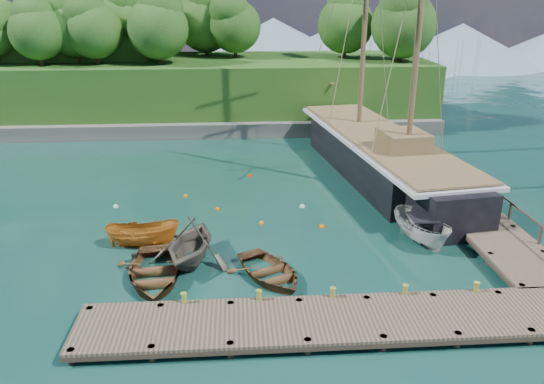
{
  "coord_description": "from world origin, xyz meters",
  "views": [
    {
      "loc": [
        -1.76,
        -23.52,
        12.28
      ],
      "look_at": [
        0.12,
        3.43,
        2.0
      ],
      "focal_mm": 35.0,
      "sensor_mm": 36.0,
      "label": 1
    }
  ],
  "objects": [
    {
      "name": "mooring_buoy_2",
      "position": [
        -0.46,
        3.7,
        0.0
      ],
      "size": [
        0.31,
        0.31,
        0.31
      ],
      "primitive_type": "sphere",
      "color": "orange",
      "rests_on": "ground"
    },
    {
      "name": "mooring_buoy_6",
      "position": [
        -9.15,
        6.75,
        0.0
      ],
      "size": [
        0.32,
        0.32,
        0.32
      ],
      "primitive_type": "sphere",
      "color": "white",
      "rests_on": "ground"
    },
    {
      "name": "mooring_buoy_3",
      "position": [
        2.14,
        5.97,
        0.0
      ],
      "size": [
        0.34,
        0.34,
        0.34
      ],
      "primitive_type": "sphere",
      "color": "silver",
      "rests_on": "ground"
    },
    {
      "name": "schooner",
      "position": [
        8.32,
        11.78,
        1.21
      ],
      "size": [
        8.32,
        29.24,
        21.78
      ],
      "rotation": [
        0.0,
        0.0,
        0.14
      ],
      "color": "black",
      "rests_on": "ground"
    },
    {
      "name": "mooring_buoy_0",
      "position": [
        -6.4,
        2.7,
        0.0
      ],
      "size": [
        0.33,
        0.33,
        0.33
      ],
      "primitive_type": "sphere",
      "color": "silver",
      "rests_on": "ground"
    },
    {
      "name": "headland",
      "position": [
        -12.88,
        31.36,
        5.54
      ],
      "size": [
        51.0,
        19.31,
        12.9
      ],
      "color": "#474744",
      "rests_on": "ground"
    },
    {
      "name": "bollard_4",
      "position": [
        8.0,
        -5.1,
        0.0
      ],
      "size": [
        0.26,
        0.26,
        0.45
      ],
      "primitive_type": "cylinder",
      "color": "olive",
      "rests_on": "ground"
    },
    {
      "name": "bollard_1",
      "position": [
        -1.0,
        -5.1,
        0.0
      ],
      "size": [
        0.26,
        0.26,
        0.45
      ],
      "primitive_type": "cylinder",
      "color": "olive",
      "rests_on": "ground"
    },
    {
      "name": "dock_near",
      "position": [
        2.0,
        -6.5,
        0.43
      ],
      "size": [
        20.0,
        3.2,
        1.1
      ],
      "color": "#433528",
      "rests_on": "ground"
    },
    {
      "name": "bollard_2",
      "position": [
        2.0,
        -5.1,
        0.0
      ],
      "size": [
        0.26,
        0.26,
        0.45
      ],
      "primitive_type": "cylinder",
      "color": "olive",
      "rests_on": "ground"
    },
    {
      "name": "rowboat_1",
      "position": [
        -4.08,
        -0.55,
        0.0
      ],
      "size": [
        4.82,
        5.28,
        2.37
      ],
      "primitive_type": "imported",
      "rotation": [
        0.0,
        0.0,
        -0.23
      ],
      "color": "#5B564A",
      "rests_on": "ground"
    },
    {
      "name": "motorboat_orange",
      "position": [
        -6.64,
        1.4,
        0.0
      ],
      "size": [
        3.79,
        1.46,
        1.46
      ],
      "primitive_type": "imported",
      "rotation": [
        0.0,
        0.0,
        1.58
      ],
      "color": "#C37421",
      "rests_on": "ground"
    },
    {
      "name": "rowboat_0",
      "position": [
        -5.61,
        -2.13,
        0.0
      ],
      "size": [
        4.12,
        5.39,
        1.04
      ],
      "primitive_type": "imported",
      "rotation": [
        0.0,
        0.0,
        0.11
      ],
      "color": "brown",
      "rests_on": "ground"
    },
    {
      "name": "mooring_buoy_4",
      "position": [
        -5.07,
        8.23,
        0.0
      ],
      "size": [
        0.29,
        0.29,
        0.29
      ],
      "primitive_type": "sphere",
      "color": "orange",
      "rests_on": "ground"
    },
    {
      "name": "ground",
      "position": [
        0.0,
        0.0,
        0.0
      ],
      "size": [
        160.0,
        160.0,
        0.0
      ],
      "primitive_type": "plane",
      "color": "#123829",
      "rests_on": "ground"
    },
    {
      "name": "mooring_buoy_7",
      "position": [
        2.87,
        2.99,
        0.0
      ],
      "size": [
        0.34,
        0.34,
        0.34
      ],
      "primitive_type": "sphere",
      "color": "#E96502",
      "rests_on": "ground"
    },
    {
      "name": "mooring_buoy_5",
      "position": [
        -0.85,
        11.93,
        0.0
      ],
      "size": [
        0.31,
        0.31,
        0.31
      ],
      "primitive_type": "sphere",
      "color": "#F02500",
      "rests_on": "ground"
    },
    {
      "name": "distant_ridge",
      "position": [
        4.3,
        70.0,
        4.35
      ],
      "size": [
        117.0,
        40.0,
        10.0
      ],
      "color": "#728CA5",
      "rests_on": "ground"
    },
    {
      "name": "mooring_buoy_1",
      "position": [
        -2.98,
        5.91,
        0.0
      ],
      "size": [
        0.29,
        0.29,
        0.29
      ],
      "primitive_type": "sphere",
      "color": "#E35804",
      "rests_on": "ground"
    },
    {
      "name": "cabin_boat_white",
      "position": [
        7.69,
        0.78,
        0.0
      ],
      "size": [
        2.7,
        4.58,
        1.66
      ],
      "primitive_type": "imported",
      "rotation": [
        0.0,
        0.0,
        0.27
      ],
      "color": "beige",
      "rests_on": "ground"
    },
    {
      "name": "dock_east",
      "position": [
        11.5,
        7.0,
        0.43
      ],
      "size": [
        3.2,
        24.0,
        1.1
      ],
      "color": "#433528",
      "rests_on": "ground"
    },
    {
      "name": "bollard_3",
      "position": [
        5.0,
        -5.1,
        0.0
      ],
      "size": [
        0.26,
        0.26,
        0.45
      ],
      "primitive_type": "cylinder",
      "color": "olive",
      "rests_on": "ground"
    },
    {
      "name": "rowboat_2",
      "position": [
        -0.39,
        -2.33,
        0.0
      ],
      "size": [
        4.65,
        5.19,
        0.88
      ],
      "primitive_type": "imported",
      "rotation": [
        0.0,
        0.0,
        0.47
      ],
      "color": "brown",
      "rests_on": "ground"
    },
    {
      "name": "bollard_0",
      "position": [
        -4.0,
        -5.1,
        0.0
      ],
      "size": [
        0.26,
        0.26,
        0.45
      ],
      "primitive_type": "cylinder",
      "color": "olive",
      "rests_on": "ground"
    }
  ]
}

